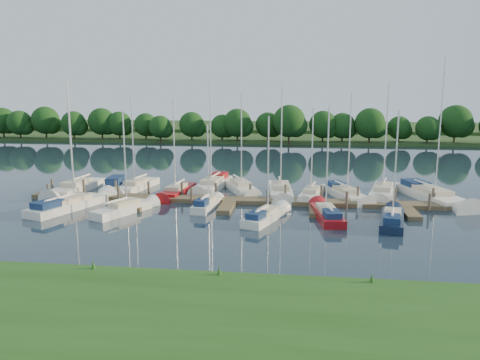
# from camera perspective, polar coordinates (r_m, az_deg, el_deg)

# --- Properties ---
(ground) EXTENTS (260.00, 260.00, 0.00)m
(ground) POSITION_cam_1_polar(r_m,az_deg,el_deg) (37.54, -2.86, -5.49)
(ground) COLOR #1B2937
(ground) RESTS_ON ground
(near_bank) EXTENTS (90.00, 10.00, 0.50)m
(near_bank) POSITION_cam_1_polar(r_m,az_deg,el_deg) (22.88, -10.12, -15.82)
(near_bank) COLOR #204C15
(near_bank) RESTS_ON ground
(dock) EXTENTS (40.00, 6.00, 0.40)m
(dock) POSITION_cam_1_polar(r_m,az_deg,el_deg) (44.47, -1.22, -2.67)
(dock) COLOR #493D29
(dock) RESTS_ON ground
(mooring_pilings) EXTENTS (38.24, 2.84, 2.00)m
(mooring_pilings) POSITION_cam_1_polar(r_m,az_deg,el_deg) (45.47, -1.02, -1.86)
(mooring_pilings) COLOR #473D33
(mooring_pilings) RESTS_ON ground
(far_shore) EXTENTS (180.00, 30.00, 0.60)m
(far_shore) POSITION_cam_1_polar(r_m,az_deg,el_deg) (111.16, 3.90, 5.30)
(far_shore) COLOR #213B16
(far_shore) RESTS_ON ground
(distant_hill) EXTENTS (220.00, 40.00, 1.40)m
(distant_hill) POSITION_cam_1_polar(r_m,az_deg,el_deg) (136.02, 4.53, 6.40)
(distant_hill) COLOR #345425
(distant_hill) RESTS_ON ground
(treeline) EXTENTS (146.83, 9.68, 8.31)m
(treeline) POSITION_cam_1_polar(r_m,az_deg,el_deg) (97.68, 5.75, 6.76)
(treeline) COLOR #38281C
(treeline) RESTS_ON ground
(sailboat_n_0) EXTENTS (2.94, 9.48, 12.02)m
(sailboat_n_0) POSITION_cam_1_polar(r_m,az_deg,el_deg) (52.82, -19.39, -1.07)
(sailboat_n_0) COLOR white
(sailboat_n_0) RESTS_ON ground
(motorboat) EXTENTS (2.31, 6.34, 1.89)m
(motorboat) POSITION_cam_1_polar(r_m,az_deg,el_deg) (52.22, -14.98, -0.85)
(motorboat) COLOR white
(motorboat) RESTS_ON ground
(sailboat_n_2) EXTENTS (3.00, 8.37, 10.58)m
(sailboat_n_2) POSITION_cam_1_polar(r_m,az_deg,el_deg) (52.30, -12.58, -0.84)
(sailboat_n_2) COLOR white
(sailboat_n_2) RESTS_ON ground
(sailboat_n_3) EXTENTS (2.56, 8.05, 10.18)m
(sailboat_n_3) POSITION_cam_1_polar(r_m,az_deg,el_deg) (48.73, -7.79, -1.51)
(sailboat_n_3) COLOR maroon
(sailboat_n_3) RESTS_ON ground
(sailboat_n_4) EXTENTS (3.20, 9.53, 12.01)m
(sailboat_n_4) POSITION_cam_1_polar(r_m,az_deg,el_deg) (51.62, -3.38, -0.69)
(sailboat_n_4) COLOR white
(sailboat_n_4) RESTS_ON ground
(sailboat_n_5) EXTENTS (4.79, 8.25, 10.82)m
(sailboat_n_5) POSITION_cam_1_polar(r_m,az_deg,el_deg) (50.12, 0.08, -1.07)
(sailboat_n_5) COLOR white
(sailboat_n_5) RESTS_ON ground
(sailboat_n_6) EXTENTS (2.96, 9.37, 11.89)m
(sailboat_n_6) POSITION_cam_1_polar(r_m,az_deg,el_deg) (48.32, 4.94, -1.54)
(sailboat_n_6) COLOR white
(sailboat_n_6) RESTS_ON ground
(sailboat_n_7) EXTENTS (2.82, 7.35, 9.37)m
(sailboat_n_7) POSITION_cam_1_polar(r_m,az_deg,el_deg) (47.53, 8.68, -1.84)
(sailboat_n_7) COLOR white
(sailboat_n_7) RESTS_ON ground
(sailboat_n_8) EXTENTS (4.37, 8.43, 10.76)m
(sailboat_n_8) POSITION_cam_1_polar(r_m,az_deg,el_deg) (48.26, 12.73, -1.74)
(sailboat_n_8) COLOR white
(sailboat_n_8) RESTS_ON ground
(sailboat_n_9) EXTENTS (4.12, 9.44, 11.93)m
(sailboat_n_9) POSITION_cam_1_polar(r_m,az_deg,el_deg) (49.93, 17.03, -1.58)
(sailboat_n_9) COLOR white
(sailboat_n_9) RESTS_ON ground
(sailboat_n_10) EXTENTS (5.31, 11.38, 14.25)m
(sailboat_n_10) POSITION_cam_1_polar(r_m,az_deg,el_deg) (49.86, 22.36, -1.87)
(sailboat_n_10) COLOR white
(sailboat_n_10) RESTS_ON ground
(sailboat_s_0) EXTENTS (4.71, 9.49, 12.00)m
(sailboat_s_0) POSITION_cam_1_polar(r_m,az_deg,el_deg) (45.32, -19.91, -2.89)
(sailboat_s_0) COLOR white
(sailboat_s_0) RESTS_ON ground
(sailboat_s_1) EXTENTS (4.05, 6.94, 9.24)m
(sailboat_s_1) POSITION_cam_1_polar(r_m,az_deg,el_deg) (42.36, -13.86, -3.54)
(sailboat_s_1) COLOR white
(sailboat_s_1) RESTS_ON ground
(sailboat_s_2) EXTENTS (2.02, 6.12, 7.99)m
(sailboat_s_2) POSITION_cam_1_polar(r_m,az_deg,el_deg) (42.81, -4.01, -3.04)
(sailboat_s_2) COLOR white
(sailboat_s_2) RESTS_ON ground
(sailboat_s_3) EXTENTS (3.54, 6.90, 8.91)m
(sailboat_s_3) POSITION_cam_1_polar(r_m,az_deg,el_deg) (38.82, 3.16, -4.47)
(sailboat_s_3) COLOR white
(sailboat_s_3) RESTS_ON ground
(sailboat_s_4) EXTENTS (2.70, 7.64, 9.67)m
(sailboat_s_4) POSITION_cam_1_polar(r_m,az_deg,el_deg) (40.04, 10.51, -4.16)
(sailboat_s_4) COLOR maroon
(sailboat_s_4) RESTS_ON ground
(sailboat_s_5) EXTENTS (2.99, 7.41, 9.44)m
(sailboat_s_5) POSITION_cam_1_polar(r_m,az_deg,el_deg) (39.59, 18.06, -4.67)
(sailboat_s_5) COLOR #0F1B33
(sailboat_s_5) RESTS_ON ground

